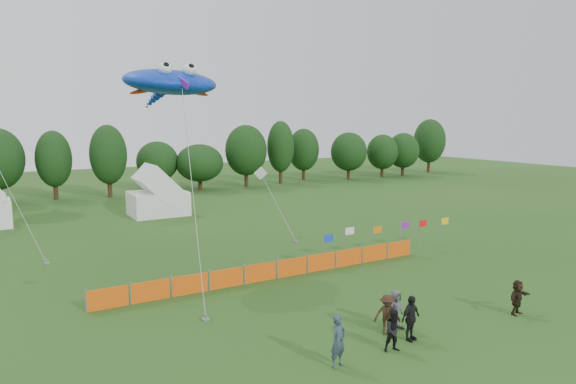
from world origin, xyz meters
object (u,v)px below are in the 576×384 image
spectator_c (387,315)px  spectator_f (517,297)px  spectator_a (338,341)px  spectator_e (395,309)px  spectator_b (395,331)px  spectator_d (411,318)px  barrier_fence (276,270)px  stingray_kite (169,83)px  tent_right (158,196)px

spectator_c → spectator_f: 6.67m
spectator_a → spectator_c: (3.35, 1.23, -0.12)m
spectator_e → spectator_f: size_ratio=1.04×
spectator_c → spectator_e: bearing=53.5°
spectator_a → spectator_c: bearing=4.5°
spectator_b → spectator_c: (0.79, 1.32, 0.03)m
spectator_d → spectator_e: bearing=66.2°
spectator_c → spectator_e: 0.80m
spectator_a → spectator_f: (9.89, -0.09, -0.16)m
spectator_c → spectator_e: size_ratio=1.02×
spectator_a → spectator_d: spectator_a is taller
spectator_a → barrier_fence: bearing=57.3°
spectator_c → spectator_f: (6.54, -1.32, -0.05)m
spectator_b → stingray_kite: size_ratio=0.09×
barrier_fence → spectator_d: spectator_d is taller
barrier_fence → spectator_a: size_ratio=10.33×
barrier_fence → stingray_kite: (-3.73, 6.28, 10.38)m
spectator_f → spectator_e: bearing=156.2°
spectator_a → stingray_kite: stingray_kite is taller
spectator_f → stingray_kite: size_ratio=0.09×
spectator_c → spectator_d: (0.44, -0.89, 0.07)m
spectator_a → spectator_c: 3.57m
spectator_c → spectator_d: 1.00m
spectator_d → stingray_kite: 19.33m
tent_right → spectator_f: bearing=-77.8°
tent_right → stingray_kite: bearing=-102.9°
barrier_fence → stingray_kite: bearing=120.7°
spectator_a → spectator_b: (2.57, -0.09, -0.15)m
tent_right → stingray_kite: 18.55m
tent_right → barrier_fence: tent_right is taller
spectator_c → spectator_f: size_ratio=1.06×
spectator_e → stingray_kite: size_ratio=0.10×
tent_right → spectator_f: tent_right is taller
spectator_c → stingray_kite: size_ratio=0.10×
spectator_a → spectator_b: size_ratio=1.18×
spectator_b → spectator_d: size_ratio=0.89×
spectator_b → spectator_f: 7.32m
spectator_c → spectator_d: bearing=-33.8°
spectator_c → stingray_kite: 18.54m
stingray_kite → spectator_e: bearing=-72.2°
barrier_fence → spectator_f: bearing=-56.0°
barrier_fence → spectator_a: bearing=-107.0°
barrier_fence → spectator_f: spectator_f is taller
spectator_a → spectator_e: (4.09, 1.55, -0.13)m
spectator_f → spectator_c: bearing=160.6°
spectator_c → spectator_b: bearing=-90.9°
tent_right → spectator_c: size_ratio=2.97×
spectator_a → spectator_c: spectator_a is taller
tent_right → spectator_a: 32.21m
tent_right → spectator_c: 30.85m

